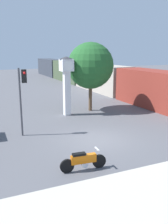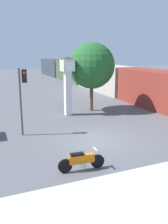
% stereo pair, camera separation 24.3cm
% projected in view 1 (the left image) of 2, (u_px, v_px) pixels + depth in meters
% --- Properties ---
extents(ground_plane, '(120.00, 120.00, 0.00)m').
position_uv_depth(ground_plane, '(97.00, 140.00, 15.04)').
color(ground_plane, '#56565B').
extents(motorcycle, '(2.16, 0.47, 0.95)m').
position_uv_depth(motorcycle, '(83.00, 161.00, 11.11)').
color(motorcycle, black).
rests_on(motorcycle, ground_plane).
extents(clock_tower, '(1.14, 1.14, 4.77)m').
position_uv_depth(clock_tower, '(67.00, 77.00, 20.03)').
color(clock_tower, white).
rests_on(clock_tower, ground_plane).
extents(freight_train, '(2.80, 45.00, 3.40)m').
position_uv_depth(freight_train, '(84.00, 74.00, 37.94)').
color(freight_train, maroon).
rests_on(freight_train, ground_plane).
extents(traffic_light, '(0.50, 0.35, 4.22)m').
position_uv_depth(traffic_light, '(22.00, 90.00, 15.14)').
color(traffic_light, '#47474C').
rests_on(traffic_light, ground_plane).
extents(street_tree, '(3.96, 3.96, 5.94)m').
position_uv_depth(street_tree, '(91.00, 66.00, 21.38)').
color(street_tree, brown).
rests_on(street_tree, ground_plane).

